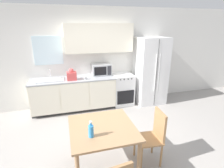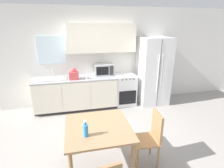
% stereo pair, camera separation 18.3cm
% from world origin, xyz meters
% --- Properties ---
extents(ground_plane, '(12.00, 12.00, 0.00)m').
position_xyz_m(ground_plane, '(0.00, 0.00, 0.00)').
color(ground_plane, gray).
extents(wall_back, '(12.00, 0.38, 2.70)m').
position_xyz_m(wall_back, '(0.06, 1.98, 1.45)').
color(wall_back, silver).
rests_on(wall_back, ground_plane).
extents(kitchen_counter, '(2.19, 0.66, 0.89)m').
position_xyz_m(kitchen_counter, '(-0.37, 1.67, 0.45)').
color(kitchen_counter, '#333333').
rests_on(kitchen_counter, ground_plane).
extents(oven_range, '(0.57, 0.63, 0.89)m').
position_xyz_m(oven_range, '(1.01, 1.68, 0.44)').
color(oven_range, white).
rests_on(oven_range, ground_plane).
extents(refrigerator, '(0.83, 0.79, 1.91)m').
position_xyz_m(refrigerator, '(1.84, 1.61, 0.95)').
color(refrigerator, white).
rests_on(refrigerator, ground_plane).
extents(kitchen_sink, '(0.68, 0.40, 0.25)m').
position_xyz_m(kitchen_sink, '(-0.93, 1.67, 0.90)').
color(kitchen_sink, '#B7BABC').
rests_on(kitchen_sink, kitchen_counter).
extents(microwave, '(0.52, 0.34, 0.32)m').
position_xyz_m(microwave, '(0.42, 1.79, 1.05)').
color(microwave, '#B7BABC').
rests_on(microwave, kitchen_counter).
extents(coffee_mug, '(0.11, 0.08, 0.09)m').
position_xyz_m(coffee_mug, '(-0.08, 1.50, 0.94)').
color(coffee_mug, white).
rests_on(coffee_mug, kitchen_counter).
extents(grocery_bag_0, '(0.24, 0.20, 0.30)m').
position_xyz_m(grocery_bag_0, '(-0.40, 1.56, 1.02)').
color(grocery_bag_0, '#D14C4C').
rests_on(grocery_bag_0, kitchen_counter).
extents(dining_table, '(0.97, 0.97, 0.78)m').
position_xyz_m(dining_table, '(-0.10, -0.62, 0.67)').
color(dining_table, '#997551').
rests_on(dining_table, ground_plane).
extents(dining_chair_side, '(0.43, 0.43, 0.93)m').
position_xyz_m(dining_chair_side, '(0.76, -0.67, 0.54)').
color(dining_chair_side, '#997047').
rests_on(dining_chair_side, ground_plane).
extents(drink_bottle, '(0.07, 0.07, 0.24)m').
position_xyz_m(drink_bottle, '(-0.30, -0.81, 0.87)').
color(drink_bottle, '#338CD8').
rests_on(drink_bottle, dining_table).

